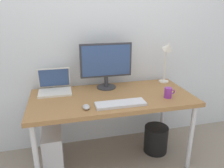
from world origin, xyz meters
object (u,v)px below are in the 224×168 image
Objects in this scene: coffee_mug at (168,93)px; computer_tower at (53,151)px; monitor at (106,63)px; laptop at (55,86)px; desk_lamp at (167,53)px; desk at (112,101)px; keyboard at (121,104)px; mouse at (86,107)px; wastebasket at (156,139)px.

computer_tower is at bearing 171.77° from coffee_mug.
laptop is (-0.53, 0.02, -0.21)m from monitor.
computer_tower is (-0.06, -0.26, -0.58)m from laptop.
computer_tower is (-1.27, -0.24, -0.86)m from desk_lamp.
monitor is (-0.01, 0.23, 0.33)m from desk.
desk is 14.54× the size of coffee_mug.
laptop is (-0.53, 0.25, 0.12)m from desk.
desk is 3.24× the size of desk_lamp.
keyboard is 1.05× the size of computer_tower.
computer_tower is at bearing -169.18° from desk_lamp.
monitor is 5.94× the size of mouse.
monitor is at bearing 22.30° from computer_tower.
coffee_mug is at bearing -113.19° from desk_lamp.
keyboard is 0.80m from wastebasket.
desk reaches higher than computer_tower.
laptop is at bearing 179.31° from desk_lamp.
monitor is 0.59m from mouse.
laptop is 3.00× the size of coffee_mug.
coffee_mug is at bearing -18.56° from desk.
keyboard is (0.03, -0.46, -0.26)m from monitor.
laptop is 1.12m from coffee_mug.
desk is 3.69× the size of computer_tower.
mouse is (-0.95, -0.46, -0.32)m from desk_lamp.
mouse is (-0.27, -0.46, -0.25)m from monitor.
desk is at bearing -178.12° from wastebasket.
desk_lamp reaches higher than wastebasket.
keyboard reaches higher than computer_tower.
wastebasket is at bearing -127.72° from desk_lamp.
monitor reaches higher than desk.
keyboard reaches higher than desk.
mouse is at bearing -179.36° from keyboard.
coffee_mug is 0.25× the size of computer_tower.
keyboard reaches higher than wastebasket.
coffee_mug reaches higher than computer_tower.
computer_tower is at bearing -103.14° from laptop.
monitor is 1.67× the size of laptop.
coffee_mug is at bearing -21.85° from laptop.
monitor is at bearing 59.28° from mouse.
desk_lamp is 0.53m from coffee_mug.
coffee_mug reaches higher than mouse.
keyboard is at bearing -19.14° from computer_tower.
computer_tower is at bearing -178.61° from wastebasket.
wastebasket is (0.79, 0.24, -0.60)m from mouse.
mouse is 0.30× the size of wastebasket.
mouse is (-0.30, -0.00, 0.01)m from keyboard.
laptop is 3.56× the size of mouse.
monitor is 1.21× the size of keyboard.
computer_tower is (-0.59, -0.01, -0.46)m from desk.
coffee_mug is 0.66m from wastebasket.
laptop reaches higher than wastebasket.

